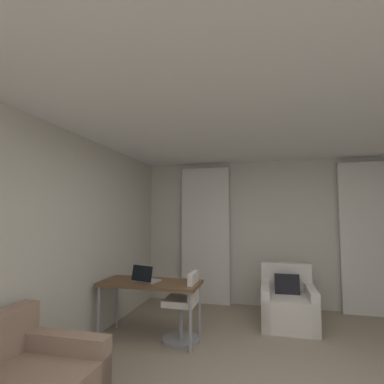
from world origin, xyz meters
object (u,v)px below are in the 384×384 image
at_px(desk, 150,287).
at_px(desk_chair, 184,310).
at_px(laptop, 145,278).
at_px(armchair, 288,305).

relative_size(desk, desk_chair, 1.50).
xyz_separation_m(desk_chair, laptop, (-0.51, -0.05, 0.39)).
height_order(armchair, desk_chair, desk_chair).
relative_size(armchair, desk_chair, 0.97).
distance_m(armchair, laptop, 2.16).
bearing_deg(desk, armchair, 28.13).
distance_m(desk_chair, laptop, 0.65).
bearing_deg(laptop, armchair, 27.83).
xyz_separation_m(armchair, desk, (-1.80, -0.96, 0.38)).
height_order(desk_chair, laptop, laptop).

